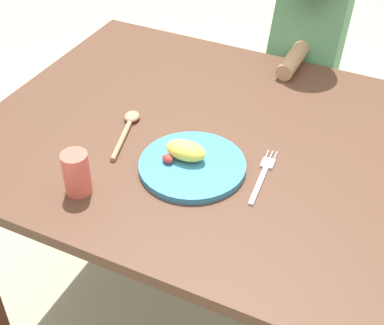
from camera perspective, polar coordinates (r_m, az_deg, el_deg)
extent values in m
plane|color=#ABAB8D|center=(2.04, 2.65, -14.61)|extent=(8.00, 8.00, 0.00)
cube|color=#503122|center=(1.52, 3.44, 1.82)|extent=(1.32, 0.98, 0.03)
cube|color=#592C1A|center=(2.27, -6.57, 4.18)|extent=(0.06, 0.06, 0.71)
cylinder|color=teal|center=(1.41, 0.03, -0.32)|extent=(0.27, 0.27, 0.02)
ellipsoid|color=#F5DF4F|center=(1.40, -0.62, 1.20)|extent=(0.10, 0.06, 0.05)
ellipsoid|color=red|center=(1.40, -2.47, 0.37)|extent=(0.04, 0.03, 0.02)
cube|color=silver|center=(1.37, 6.66, -2.30)|extent=(0.03, 0.14, 0.01)
cube|color=silver|center=(1.44, 7.58, -0.07)|extent=(0.03, 0.04, 0.01)
cylinder|color=silver|center=(1.46, 8.33, 0.66)|extent=(0.01, 0.03, 0.00)
cylinder|color=silver|center=(1.46, 7.92, 0.75)|extent=(0.01, 0.03, 0.00)
cylinder|color=silver|center=(1.47, 7.51, 0.84)|extent=(0.01, 0.03, 0.00)
cylinder|color=tan|center=(1.50, -7.07, 2.20)|extent=(0.06, 0.16, 0.01)
ellipsoid|color=tan|center=(1.59, -6.02, 4.59)|extent=(0.05, 0.06, 0.02)
cylinder|color=#E55F4E|center=(1.34, -11.46, -1.05)|extent=(0.06, 0.06, 0.11)
cube|color=navy|center=(2.27, 10.43, 2.02)|extent=(0.22, 0.14, 0.60)
cube|color=#599966|center=(1.97, 11.49, 12.11)|extent=(0.23, 0.24, 0.40)
cylinder|color=tan|center=(1.84, 10.06, 10.04)|extent=(0.05, 0.18, 0.05)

